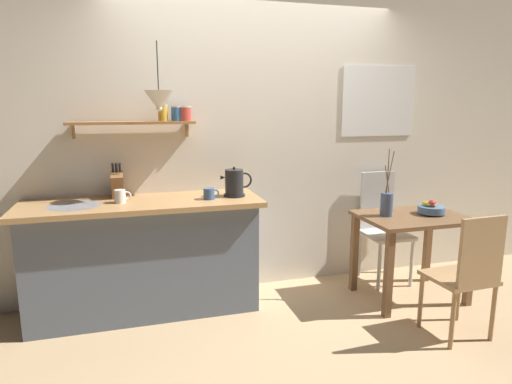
{
  "coord_description": "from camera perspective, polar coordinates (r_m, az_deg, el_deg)",
  "views": [
    {
      "loc": [
        -1.08,
        -3.15,
        1.65
      ],
      "look_at": [
        -0.1,
        0.25,
        0.95
      ],
      "focal_mm": 31.1,
      "sensor_mm": 36.0,
      "label": 1
    }
  ],
  "objects": [
    {
      "name": "pendant_lamp",
      "position": [
        3.4,
        -12.37,
        11.4
      ],
      "size": [
        0.21,
        0.21,
        0.5
      ],
      "color": "black"
    },
    {
      "name": "dining_chair_near",
      "position": [
        3.46,
        25.59,
        -9.2
      ],
      "size": [
        0.43,
        0.4,
        0.92
      ],
      "color": "tan",
      "rests_on": "ground_plane"
    },
    {
      "name": "dining_table",
      "position": [
        3.99,
        19.4,
        -4.76
      ],
      "size": [
        0.87,
        0.65,
        0.73
      ],
      "color": "brown",
      "rests_on": "ground_plane"
    },
    {
      "name": "ground_plane",
      "position": [
        3.71,
        2.65,
        -15.19
      ],
      "size": [
        14.0,
        14.0,
        0.0
      ],
      "primitive_type": "plane",
      "color": "tan"
    },
    {
      "name": "back_wall",
      "position": [
        4.02,
        2.61,
        6.93
      ],
      "size": [
        6.8,
        0.11,
        2.7
      ],
      "color": "silver",
      "rests_on": "ground_plane"
    },
    {
      "name": "kitchen_counter",
      "position": [
        3.66,
        -14.11,
        -8.02
      ],
      "size": [
        1.83,
        0.63,
        0.92
      ],
      "color": "slate",
      "rests_on": "ground_plane"
    },
    {
      "name": "knife_block",
      "position": [
        3.67,
        -17.4,
        0.95
      ],
      "size": [
        0.09,
        0.18,
        0.29
      ],
      "color": "brown",
      "rests_on": "kitchen_counter"
    },
    {
      "name": "coffee_mug_spare",
      "position": [
        3.49,
        -6.02,
        -0.21
      ],
      "size": [
        0.12,
        0.09,
        0.09
      ],
      "color": "#3D5B89",
      "rests_on": "kitchen_counter"
    },
    {
      "name": "electric_kettle",
      "position": [
        3.58,
        -2.77,
        1.16
      ],
      "size": [
        0.26,
        0.17,
        0.24
      ],
      "color": "black",
      "rests_on": "kitchen_counter"
    },
    {
      "name": "twig_vase",
      "position": [
        3.85,
        16.45,
        -1.44
      ],
      "size": [
        0.1,
        0.1,
        0.56
      ],
      "color": "#475675",
      "rests_on": "dining_table"
    },
    {
      "name": "fruit_bowl",
      "position": [
        4.04,
        21.6,
        -2.01
      ],
      "size": [
        0.23,
        0.23,
        0.13
      ],
      "color": "#51759E",
      "rests_on": "dining_table"
    },
    {
      "name": "dining_chair_far",
      "position": [
        4.38,
        15.87,
        -3.77
      ],
      "size": [
        0.4,
        0.43,
        1.02
      ],
      "color": "silver",
      "rests_on": "ground_plane"
    },
    {
      "name": "wall_shelf",
      "position": [
        3.65,
        -13.48,
        9.08
      ],
      "size": [
        0.98,
        0.2,
        0.26
      ],
      "color": "#9E6B3D"
    },
    {
      "name": "coffee_mug_by_sink",
      "position": [
        3.5,
        -17.04,
        -0.52
      ],
      "size": [
        0.13,
        0.08,
        0.1
      ],
      "color": "white",
      "rests_on": "kitchen_counter"
    }
  ]
}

